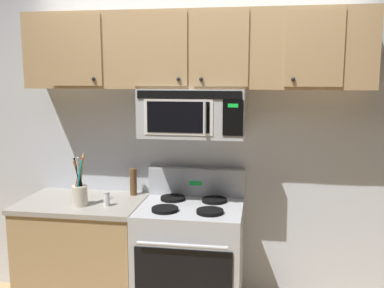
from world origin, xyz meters
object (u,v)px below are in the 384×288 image
at_px(salt_shaker, 107,199).
at_px(stove_range, 191,262).
at_px(pepper_mill, 133,182).
at_px(over_range_microwave, 193,113).
at_px(utensil_crock_cream, 80,191).

bearing_deg(salt_shaker, stove_range, 8.83).
relative_size(stove_range, pepper_mill, 5.23).
bearing_deg(stove_range, salt_shaker, -171.17).
distance_m(over_range_microwave, pepper_mill, 0.76).
distance_m(over_range_microwave, salt_shaker, 0.90).
distance_m(salt_shaker, pepper_mill, 0.34).
relative_size(utensil_crock_cream, salt_shaker, 3.62).
bearing_deg(over_range_microwave, salt_shaker, -160.86).
bearing_deg(pepper_mill, salt_shaker, -109.30).
bearing_deg(utensil_crock_cream, stove_range, 8.34).
bearing_deg(salt_shaker, pepper_mill, 70.70).
bearing_deg(stove_range, pepper_mill, 156.18).
xyz_separation_m(over_range_microwave, salt_shaker, (-0.61, -0.21, -0.62)).
xyz_separation_m(utensil_crock_cream, salt_shaker, (0.20, 0.02, -0.06)).
xyz_separation_m(utensil_crock_cream, pepper_mill, (0.31, 0.34, -0.00)).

